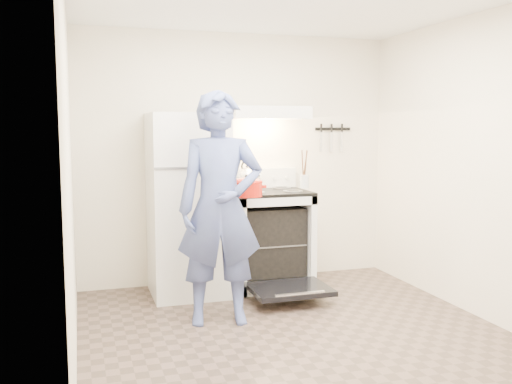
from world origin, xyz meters
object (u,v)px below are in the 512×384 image
at_px(refrigerator, 188,205).
at_px(tea_kettle, 247,175).
at_px(person, 220,208).
at_px(stove_body, 269,240).
at_px(dutch_oven, 247,189).

height_order(refrigerator, tea_kettle, refrigerator).
bearing_deg(person, refrigerator, 104.77).
distance_m(stove_body, tea_kettle, 0.69).
xyz_separation_m(refrigerator, person, (0.10, -0.87, 0.08)).
bearing_deg(refrigerator, tea_kettle, 20.51).
relative_size(tea_kettle, person, 0.16).
bearing_deg(refrigerator, dutch_oven, -51.37).
bearing_deg(stove_body, refrigerator, -178.23).
relative_size(person, dutch_oven, 5.51).
distance_m(person, dutch_oven, 0.48).
bearing_deg(tea_kettle, dutch_oven, -106.70).
height_order(stove_body, dutch_oven, dutch_oven).
relative_size(refrigerator, tea_kettle, 5.89).
height_order(refrigerator, dutch_oven, refrigerator).
relative_size(refrigerator, stove_body, 1.85).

